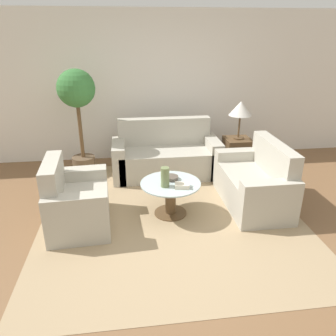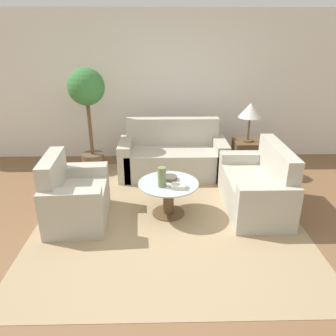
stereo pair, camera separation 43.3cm
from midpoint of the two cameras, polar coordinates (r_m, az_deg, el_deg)
The scene contains 13 objects.
ground_plane at distance 3.87m, azimuth 3.25°, elevation -12.54°, with size 14.00×14.00×0.00m, color brown.
wall_back at distance 6.05m, azimuth 1.47°, elevation 13.87°, with size 10.00×0.06×2.60m.
rug at distance 4.37m, azimuth 2.94°, elevation -7.95°, with size 3.29×3.52×0.01m.
sofa_main at distance 5.46m, azimuth 3.11°, elevation 1.94°, with size 1.74×0.77×0.90m.
armchair at distance 4.21m, azimuth -13.45°, elevation -5.36°, with size 0.76×1.01×0.87m.
loveseat at distance 4.59m, azimuth 18.20°, elevation -3.44°, with size 0.73×1.33×0.88m.
coffee_table at distance 4.23m, azimuth 3.01°, elevation -4.62°, with size 0.77×0.77×0.45m.
side_table at distance 5.70m, azimuth 15.56°, elevation 1.83°, with size 0.43×0.43×0.56m.
table_lamp at distance 5.48m, azimuth 16.42°, elevation 9.46°, with size 0.38×0.38×0.63m.
potted_plant at distance 5.40m, azimuth -11.60°, elevation 11.22°, with size 0.58×0.58×1.72m.
vase at distance 4.02m, azimuth 2.03°, elevation -1.64°, with size 0.11×0.11×0.25m.
bowl at distance 4.24m, azimuth 3.23°, elevation -1.80°, with size 0.19×0.19×0.05m.
book_stack at distance 4.02m, azimuth 4.97°, elevation -3.25°, with size 0.19×0.16×0.05m.
Camera 2 is at (-0.07, -3.16, 2.23)m, focal length 35.00 mm.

